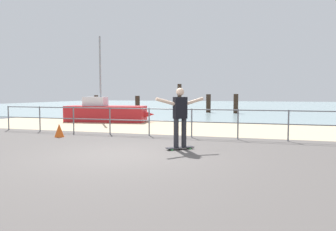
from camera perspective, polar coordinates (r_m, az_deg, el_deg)
ground_plane at (r=7.27m, az=-11.64°, el=-8.57°), size 24.00×10.00×0.04m
beach_strip at (r=14.72m, az=3.35°, el=-2.16°), size 24.00×6.00×0.04m
sea_surface at (r=42.40m, az=12.19°, el=1.75°), size 72.00×50.00×0.04m
railing_fence at (r=11.58m, az=-3.46°, el=-0.35°), size 12.93×0.05×1.05m
sailboat at (r=17.75m, az=-10.76°, el=0.50°), size 5.06×2.04×4.75m
skateboard at (r=8.78m, az=2.20°, el=-5.88°), size 0.74×0.67×0.08m
skateboarder at (r=8.67m, az=2.22°, el=0.32°), size 1.17×1.00×1.65m
groyne_post_0 at (r=22.62m, az=-12.93°, el=1.76°), size 0.28×0.28×1.48m
groyne_post_1 at (r=23.42m, az=-5.58°, el=1.85°), size 0.34×0.34×1.43m
groyne_post_2 at (r=26.07m, az=2.10°, el=3.14°), size 0.34×0.34×2.39m
groyne_post_3 at (r=26.37m, az=7.37°, el=2.20°), size 0.39×0.39×1.54m
groyne_post_4 at (r=25.50m, az=12.26°, el=2.10°), size 0.37×0.37×1.56m
traffic_cone at (r=11.89m, az=-19.21°, el=-2.62°), size 0.36×0.36×0.50m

